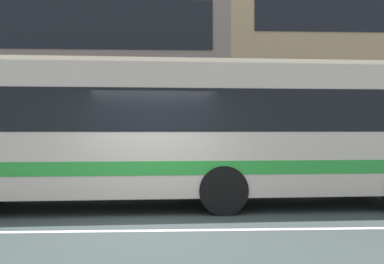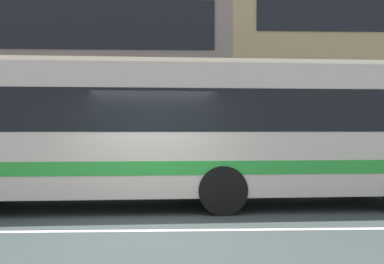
# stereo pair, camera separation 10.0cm
# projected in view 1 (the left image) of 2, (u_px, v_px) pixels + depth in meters

# --- Properties ---
(ground_plane) EXTENTS (160.00, 160.00, 0.00)m
(ground_plane) POSITION_uv_depth(u_px,v_px,m) (152.00, 231.00, 7.88)
(ground_plane) COLOR #384241
(lane_centre_line) EXTENTS (60.00, 0.16, 0.01)m
(lane_centre_line) POSITION_uv_depth(u_px,v_px,m) (152.00, 231.00, 7.88)
(lane_centre_line) COLOR silver
(lane_centre_line) RESTS_ON ground_plane
(hedge_row_far) EXTENTS (18.24, 1.10, 0.97)m
(hedge_row_far) POSITION_uv_depth(u_px,v_px,m) (112.00, 170.00, 14.22)
(hedge_row_far) COLOR #21421C
(hedge_row_far) RESTS_ON ground_plane
(apartment_block_left) EXTENTS (19.65, 8.25, 10.60)m
(apartment_block_left) POSITION_uv_depth(u_px,v_px,m) (26.00, 58.00, 23.20)
(apartment_block_left) COLOR gray
(apartment_block_left) RESTS_ON ground_plane
(transit_bus) EXTENTS (11.24, 3.02, 3.20)m
(transit_bus) POSITION_uv_depth(u_px,v_px,m) (185.00, 128.00, 10.43)
(transit_bus) COLOR beige
(transit_bus) RESTS_ON ground_plane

